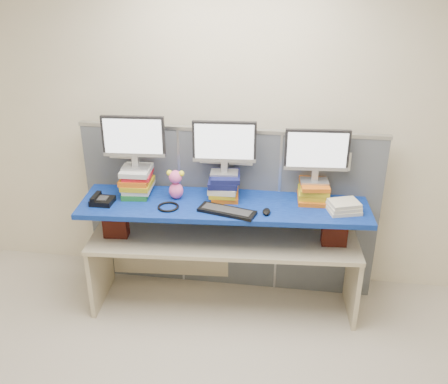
% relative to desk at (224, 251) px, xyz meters
% --- Properties ---
extents(room, '(5.00, 4.00, 2.80)m').
position_rel_desk_xyz_m(room, '(0.00, -1.47, 0.86)').
color(room, '#F5E9CA').
rests_on(room, ground).
extents(cubicle_partition, '(2.60, 0.06, 1.53)m').
position_rel_desk_xyz_m(cubicle_partition, '(0.00, 0.31, 0.23)').
color(cubicle_partition, '#4E535C').
rests_on(cubicle_partition, ground).
extents(desk, '(2.27, 0.81, 0.68)m').
position_rel_desk_xyz_m(desk, '(0.00, 0.00, 0.00)').
color(desk, '#C3B595').
rests_on(desk, ground).
extents(brick_pier_left, '(0.21, 0.12, 0.27)m').
position_rel_desk_xyz_m(brick_pier_left, '(-0.89, -0.12, 0.27)').
color(brick_pier_left, maroon).
rests_on(brick_pier_left, desk).
extents(brick_pier_right, '(0.21, 0.12, 0.27)m').
position_rel_desk_xyz_m(brick_pier_right, '(0.90, 0.02, 0.27)').
color(brick_pier_right, maroon).
rests_on(brick_pier_right, desk).
extents(blue_board, '(2.38, 0.75, 0.04)m').
position_rel_desk_xyz_m(blue_board, '(-0.00, 0.00, 0.43)').
color(blue_board, navy).
rests_on(blue_board, brick_pier_left).
extents(book_stack_left, '(0.27, 0.32, 0.24)m').
position_rel_desk_xyz_m(book_stack_left, '(-0.74, 0.06, 0.57)').
color(book_stack_left, '#1C6B29').
rests_on(book_stack_left, blue_board).
extents(book_stack_center, '(0.28, 0.31, 0.21)m').
position_rel_desk_xyz_m(book_stack_center, '(-0.02, 0.11, 0.56)').
color(book_stack_center, '#CD5D13').
rests_on(book_stack_center, blue_board).
extents(book_stack_right, '(0.26, 0.31, 0.16)m').
position_rel_desk_xyz_m(book_stack_right, '(0.71, 0.17, 0.53)').
color(book_stack_right, '#CD5D13').
rests_on(book_stack_right, blue_board).
extents(monitor_left, '(0.51, 0.16, 0.44)m').
position_rel_desk_xyz_m(monitor_left, '(-0.74, 0.06, 0.94)').
color(monitor_left, '#9D9DA2').
rests_on(monitor_left, book_stack_left).
extents(monitor_center, '(0.51, 0.16, 0.44)m').
position_rel_desk_xyz_m(monitor_center, '(-0.01, 0.12, 0.91)').
color(monitor_center, '#9D9DA2').
rests_on(monitor_center, book_stack_center).
extents(monitor_right, '(0.51, 0.16, 0.44)m').
position_rel_desk_xyz_m(monitor_right, '(0.72, 0.17, 0.86)').
color(monitor_right, '#9D9DA2').
rests_on(monitor_right, book_stack_right).
extents(keyboard, '(0.48, 0.26, 0.03)m').
position_rel_desk_xyz_m(keyboard, '(0.05, -0.16, 0.47)').
color(keyboard, black).
rests_on(keyboard, blue_board).
extents(mouse, '(0.09, 0.12, 0.03)m').
position_rel_desk_xyz_m(mouse, '(0.35, -0.13, 0.47)').
color(mouse, black).
rests_on(mouse, blue_board).
extents(desk_phone, '(0.18, 0.16, 0.07)m').
position_rel_desk_xyz_m(desk_phone, '(-0.98, -0.15, 0.48)').
color(desk_phone, black).
rests_on(desk_phone, blue_board).
extents(headset, '(0.21, 0.21, 0.02)m').
position_rel_desk_xyz_m(headset, '(-0.43, -0.15, 0.46)').
color(headset, black).
rests_on(headset, blue_board).
extents(plush_toy, '(0.15, 0.11, 0.25)m').
position_rel_desk_xyz_m(plush_toy, '(-0.40, 0.03, 0.58)').
color(plush_toy, pink).
rests_on(plush_toy, blue_board).
extents(binder_stack, '(0.29, 0.26, 0.09)m').
position_rel_desk_xyz_m(binder_stack, '(0.95, -0.01, 0.49)').
color(binder_stack, beige).
rests_on(binder_stack, blue_board).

